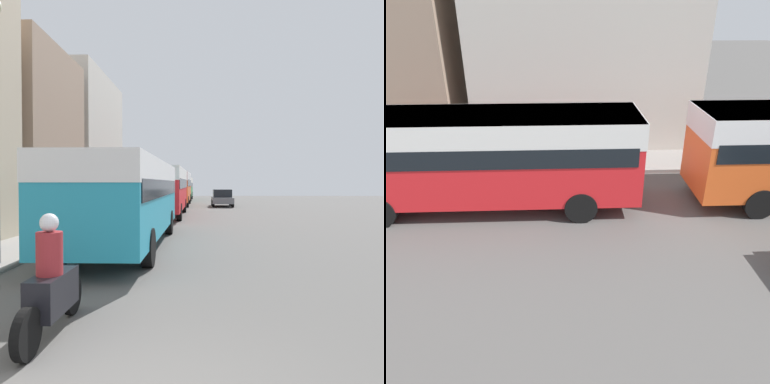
{
  "view_description": "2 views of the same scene",
  "coord_description": "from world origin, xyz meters",
  "views": [
    {
      "loc": [
        0.74,
        -3.23,
        2.15
      ],
      "look_at": [
        -0.07,
        28.79,
        1.38
      ],
      "focal_mm": 35.0,
      "sensor_mm": 36.0,
      "label": 1
    },
    {
      "loc": [
        9.4,
        23.51,
        6.08
      ],
      "look_at": [
        0.13,
        23.92,
        1.35
      ],
      "focal_mm": 35.0,
      "sensor_mm": 36.0,
      "label": 2
    }
  ],
  "objects": [
    {
      "name": "building_end_row",
      "position": [
        -8.8,
        24.58,
        5.01
      ],
      "size": [
        5.21,
        9.84,
        10.03
      ],
      "color": "beige",
      "rests_on": "ground_plane"
    },
    {
      "name": "bus_following",
      "position": [
        -1.69,
        21.02,
        2.01
      ],
      "size": [
        2.63,
        9.76,
        3.1
      ],
      "color": "red",
      "rests_on": "ground_plane"
    }
  ]
}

